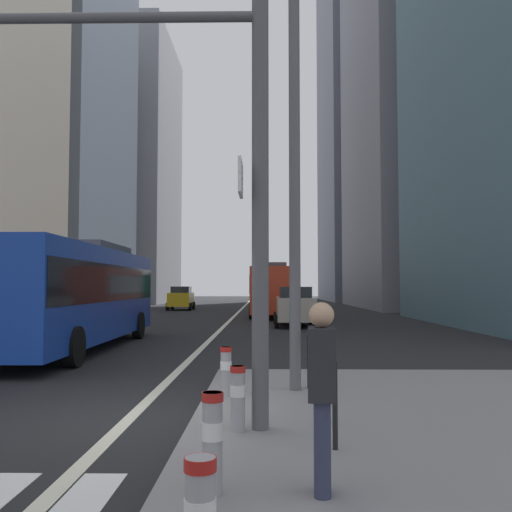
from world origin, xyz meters
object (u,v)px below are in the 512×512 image
object	(u,v)px
city_bus_red_distant	(271,287)
pedestrian_waiting	(322,387)
car_oncoming_mid	(181,298)
bollard_left	(212,437)
city_bus_red_receding	(272,288)
bollard_right	(238,395)
street_lamp_post	(294,103)
traffic_signal_gantry	(86,121)
city_bus_blue_oncoming	(75,290)
car_receding_far	(282,297)
bollard_back	(226,368)
car_receding_near	(295,306)

from	to	relation	value
city_bus_red_distant	pedestrian_waiting	bearing A→B (deg)	-90.12
car_oncoming_mid	bollard_left	distance (m)	41.87
city_bus_red_receding	bollard_right	world-z (taller)	city_bus_red_receding
street_lamp_post	traffic_signal_gantry	bearing A→B (deg)	-136.95
city_bus_blue_oncoming	car_receding_far	xyz separation A→B (m)	(7.36, 31.76, -0.85)
bollard_right	street_lamp_post	bearing A→B (deg)	72.64
city_bus_blue_oncoming	city_bus_red_distant	bearing A→B (deg)	81.44
street_lamp_post	bollard_back	size ratio (longest dim) A/B	9.87
street_lamp_post	city_bus_red_distant	bearing A→B (deg)	89.90
city_bus_red_receding	car_oncoming_mid	distance (m)	12.15
car_receding_far	street_lamp_post	bearing A→B (deg)	-91.36
city_bus_red_distant	bollard_right	bearing A→B (deg)	-91.04
traffic_signal_gantry	pedestrian_waiting	distance (m)	4.74
bollard_left	bollard_right	size ratio (longest dim) A/B	1.08
bollard_left	traffic_signal_gantry	bearing A→B (deg)	130.67
street_lamp_post	bollard_left	bearing A→B (deg)	-101.48
pedestrian_waiting	traffic_signal_gantry	bearing A→B (deg)	142.52
car_oncoming_mid	bollard_left	bearing A→B (deg)	-81.03
city_bus_red_receding	street_lamp_post	distance (m)	27.10
car_oncoming_mid	bollard_back	xyz separation A→B (m)	(6.34, -37.00, -0.39)
bollard_left	bollard_right	world-z (taller)	bollard_left
traffic_signal_gantry	city_bus_blue_oncoming	bearing A→B (deg)	109.38
city_bus_red_receding	street_lamp_post	xyz separation A→B (m)	(0.07, -26.88, 3.45)
traffic_signal_gantry	car_oncoming_mid	bearing A→B (deg)	96.74
traffic_signal_gantry	bollard_left	world-z (taller)	traffic_signal_gantry
car_receding_near	car_receding_far	size ratio (longest dim) A/B	1.02
city_bus_red_distant	bollard_left	distance (m)	55.64
traffic_signal_gantry	bollard_left	size ratio (longest dim) A/B	7.73
city_bus_red_receding	traffic_signal_gantry	world-z (taller)	traffic_signal_gantry
traffic_signal_gantry	city_bus_red_distant	bearing A→B (deg)	86.80
car_receding_far	pedestrian_waiting	world-z (taller)	car_receding_far
bollard_left	pedestrian_waiting	size ratio (longest dim) A/B	0.53
car_receding_far	traffic_signal_gantry	xyz separation A→B (m)	(-3.82, -41.81, 3.16)
car_receding_near	bollard_right	size ratio (longest dim) A/B	5.42
city_bus_red_distant	car_receding_near	distance (m)	33.09
city_bus_blue_oncoming	car_oncoming_mid	distance (m)	29.13
city_bus_red_distant	bollard_right	world-z (taller)	city_bus_red_distant
pedestrian_waiting	street_lamp_post	bearing A→B (deg)	89.67
bollard_right	bollard_back	size ratio (longest dim) A/B	1.01
traffic_signal_gantry	car_receding_near	bearing A→B (deg)	79.32
city_bus_blue_oncoming	bollard_back	distance (m)	9.57
city_bus_blue_oncoming	city_bus_red_distant	size ratio (longest dim) A/B	1.00
city_bus_red_distant	pedestrian_waiting	size ratio (longest dim) A/B	6.93
city_bus_blue_oncoming	city_bus_red_receding	size ratio (longest dim) A/B	1.04
city_bus_blue_oncoming	bollard_back	xyz separation A→B (m)	(5.25, -7.90, -1.23)
city_bus_red_distant	street_lamp_post	distance (m)	50.81
car_oncoming_mid	street_lamp_post	bearing A→B (deg)	-78.33
street_lamp_post	city_bus_blue_oncoming	bearing A→B (deg)	131.22
city_bus_blue_oncoming	bollard_left	distance (m)	13.47
city_bus_red_distant	bollard_back	world-z (taller)	city_bus_red_distant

